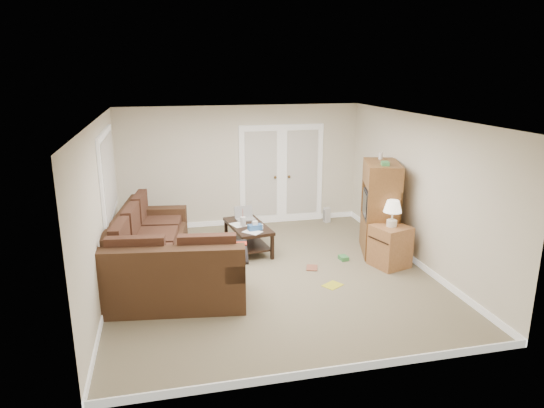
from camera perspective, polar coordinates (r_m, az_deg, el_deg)
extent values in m
plane|color=gray|center=(7.89, -0.12, -8.30)|extent=(5.50, 5.50, 0.00)
cube|color=white|center=(7.25, -0.13, 10.08)|extent=(5.00, 5.50, 0.02)
cube|color=silver|center=(7.35, -19.48, -0.67)|extent=(0.02, 5.50, 2.50)
cube|color=silver|center=(8.37, 16.81, 1.47)|extent=(0.02, 5.50, 2.50)
cube|color=silver|center=(10.11, -3.60, 4.45)|extent=(5.00, 0.02, 2.50)
cube|color=silver|center=(4.97, 7.00, -7.56)|extent=(5.00, 0.02, 2.50)
cube|color=white|center=(10.19, -1.33, 3.28)|extent=(0.90, 0.04, 2.13)
cube|color=white|center=(10.41, 3.54, 3.51)|extent=(0.90, 0.04, 2.13)
cube|color=white|center=(10.16, -1.30, 3.53)|extent=(0.68, 0.02, 1.80)
cube|color=white|center=(10.37, 3.58, 3.75)|extent=(0.68, 0.02, 1.80)
cube|color=white|center=(8.25, -18.75, 3.24)|extent=(0.04, 1.92, 1.42)
cube|color=white|center=(8.25, -18.58, 3.26)|extent=(0.02, 1.74, 1.24)
cube|color=#452C1A|center=(8.31, -14.04, -5.77)|extent=(1.34, 2.68, 0.47)
cube|color=#452C1A|center=(8.22, -16.79, -2.70)|extent=(0.61, 2.58, 0.48)
cube|color=#452C1A|center=(9.28, -13.15, -1.14)|extent=(1.03, 0.40, 0.25)
cube|color=#492A1D|center=(8.20, -13.56, -3.80)|extent=(1.00, 2.52, 0.13)
cube|color=#452C1A|center=(7.07, -11.49, -9.49)|extent=(2.13, 1.27, 0.47)
cube|color=#452C1A|center=(6.55, -12.05, -7.09)|extent=(2.03, 0.54, 0.48)
cube|color=#452C1A|center=(6.88, -4.39, -6.69)|extent=(0.40, 1.03, 0.25)
cube|color=#492A1D|center=(7.03, -11.55, -6.96)|extent=(1.97, 0.92, 0.13)
cube|color=black|center=(6.83, -4.41, -5.60)|extent=(0.47, 0.93, 0.03)
cube|color=#B42413|center=(7.05, -4.45, -4.72)|extent=(0.37, 0.18, 0.02)
cube|color=black|center=(8.75, -2.85, -2.62)|extent=(0.76, 1.27, 0.05)
cube|color=black|center=(8.85, -2.83, -4.47)|extent=(0.67, 1.17, 0.03)
cylinder|color=silver|center=(8.64, -3.44, -2.08)|extent=(0.10, 0.10, 0.17)
cylinder|color=#B42413|center=(8.59, -3.45, -1.04)|extent=(0.01, 0.01, 0.15)
cube|color=#2E5B98|center=(8.44, -2.02, -2.76)|extent=(0.26, 0.16, 0.10)
cube|color=white|center=(8.65, -2.63, -2.65)|extent=(0.48, 0.70, 0.00)
cube|color=brown|center=(8.95, 12.40, -3.62)|extent=(0.85, 1.15, 0.62)
cube|color=brown|center=(8.65, 12.84, 3.46)|extent=(0.85, 1.15, 0.41)
cube|color=black|center=(8.78, 12.48, -0.14)|extent=(0.65, 0.73, 0.51)
cube|color=black|center=(8.74, 10.86, 0.03)|extent=(0.17, 0.51, 0.41)
cube|color=#3D8845|center=(8.36, 13.18, 4.68)|extent=(0.17, 0.21, 0.06)
cylinder|color=silver|center=(8.90, 12.66, 5.56)|extent=(0.07, 0.07, 0.12)
cube|color=#A46A3C|center=(8.34, 13.72, -4.84)|extent=(0.67, 0.67, 0.70)
cylinder|color=silver|center=(8.21, 13.90, -2.20)|extent=(0.17, 0.17, 0.11)
cylinder|color=silver|center=(8.17, 13.96, -1.34)|extent=(0.03, 0.03, 0.15)
cone|color=white|center=(8.13, 14.03, -0.25)|extent=(0.30, 0.30, 0.19)
cube|color=silver|center=(10.52, 6.48, -1.29)|extent=(0.15, 0.13, 0.32)
cube|color=gold|center=(7.58, 7.15, -9.46)|extent=(0.36, 0.34, 0.01)
cube|color=#3D8845|center=(8.55, 8.41, -6.29)|extent=(0.15, 0.19, 0.07)
imported|color=brown|center=(8.15, 4.08, -7.47)|extent=(0.25, 0.29, 0.02)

